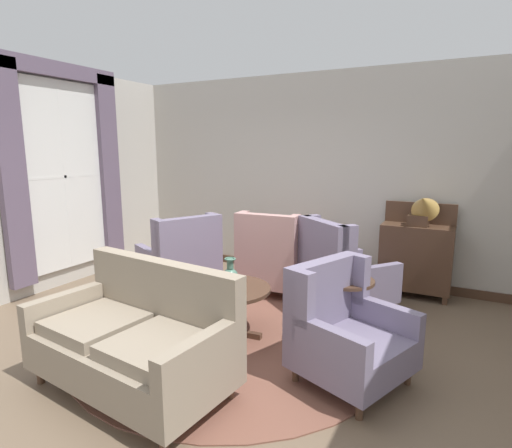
# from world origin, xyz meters

# --- Properties ---
(ground) EXTENTS (8.40, 8.40, 0.00)m
(ground) POSITION_xyz_m (0.00, 0.00, 0.00)
(ground) COLOR brown
(wall_back) EXTENTS (6.16, 0.08, 2.97)m
(wall_back) POSITION_xyz_m (0.00, 2.69, 1.48)
(wall_back) COLOR #BCB7AD
(wall_back) RESTS_ON ground
(wall_left) EXTENTS (0.08, 3.76, 2.97)m
(wall_left) POSITION_xyz_m (-3.00, 0.81, 1.48)
(wall_left) COLOR #BCB7AD
(wall_left) RESTS_ON ground
(baseboard_back) EXTENTS (6.00, 0.03, 0.12)m
(baseboard_back) POSITION_xyz_m (0.00, 2.63, 0.06)
(baseboard_back) COLOR #4C3323
(baseboard_back) RESTS_ON ground
(area_rug) EXTENTS (3.20, 3.20, 0.01)m
(area_rug) POSITION_xyz_m (0.00, 0.30, 0.01)
(area_rug) COLOR brown
(area_rug) RESTS_ON ground
(window_with_curtains) EXTENTS (0.12, 1.83, 2.83)m
(window_with_curtains) POSITION_xyz_m (-2.90, 0.72, 1.68)
(window_with_curtains) COLOR silver
(coffee_table) EXTENTS (0.86, 0.86, 0.51)m
(coffee_table) POSITION_xyz_m (-0.06, 0.31, 0.42)
(coffee_table) COLOR #4C3323
(coffee_table) RESTS_ON ground
(porcelain_vase) EXTENTS (0.16, 0.16, 0.32)m
(porcelain_vase) POSITION_xyz_m (-0.01, 0.26, 0.65)
(porcelain_vase) COLOR #4C7A66
(porcelain_vase) RESTS_ON coffee_table
(settee) EXTENTS (1.72, 1.03, 0.99)m
(settee) POSITION_xyz_m (-0.22, -0.85, 0.41)
(settee) COLOR gray
(settee) RESTS_ON ground
(armchair_near_window) EXTENTS (1.04, 1.06, 0.98)m
(armchair_near_window) POSITION_xyz_m (1.22, 0.04, 0.42)
(armchair_near_window) COLOR slate
(armchair_near_window) RESTS_ON ground
(armchair_far_left) EXTENTS (1.11, 1.12, 1.09)m
(armchair_far_left) POSITION_xyz_m (-1.16, 0.97, 0.45)
(armchair_far_left) COLOR slate
(armchair_far_left) RESTS_ON ground
(armchair_near_sideboard) EXTENTS (0.85, 0.91, 1.10)m
(armchair_near_sideboard) POSITION_xyz_m (-0.19, 1.64, 0.45)
(armchair_near_sideboard) COLOR tan
(armchair_near_sideboard) RESTS_ON ground
(armchair_back_corner) EXTENTS (1.21, 1.23, 1.11)m
(armchair_back_corner) POSITION_xyz_m (0.77, 1.48, 0.45)
(armchair_back_corner) COLOR slate
(armchair_back_corner) RESTS_ON ground
(side_table) EXTENTS (0.52, 0.52, 0.71)m
(side_table) POSITION_xyz_m (1.09, 0.53, 0.43)
(side_table) COLOR #4C3323
(side_table) RESTS_ON ground
(sideboard) EXTENTS (0.87, 0.39, 1.21)m
(sideboard) POSITION_xyz_m (1.50, 2.39, 0.53)
(sideboard) COLOR #4C3323
(sideboard) RESTS_ON ground
(gramophone) EXTENTS (0.36, 0.46, 0.51)m
(gramophone) POSITION_xyz_m (1.55, 2.30, 1.18)
(gramophone) COLOR #4C3323
(gramophone) RESTS_ON sideboard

